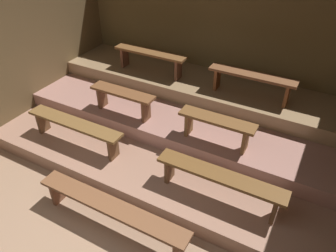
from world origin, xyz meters
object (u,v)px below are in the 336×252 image
Objects in this scene: bench_lower_left at (75,126)px; bench_upper_right at (252,79)px; bench_middle_left at (123,97)px; bench_floor_center at (111,209)px; bench_lower_right at (220,179)px; bench_upper_left at (150,56)px; bench_middle_right at (217,124)px.

bench_upper_right is (2.10, 1.85, 0.48)m from bench_lower_left.
bench_middle_left is 2.06m from bench_upper_right.
bench_floor_center is 1.49× the size of bench_upper_right.
bench_lower_left is 2.33m from bench_lower_right.
bench_upper_right is at bearing 31.96° from bench_middle_left.
bench_lower_left is at bearing -97.03° from bench_upper_left.
bench_floor_center is 1.36m from bench_lower_right.
bench_lower_left is at bearing -158.65° from bench_middle_right.
bench_upper_left is at bearing 148.04° from bench_middle_right.
bench_lower_right is 1.93m from bench_upper_right.
bench_middle_left is (-0.94, 1.64, 0.46)m from bench_floor_center.
bench_middle_left is 0.79× the size of bench_upper_right.
bench_upper_left is at bearing 180.00° from bench_upper_right.
bench_lower_right is 1.19× the size of bench_upper_left.
bench_upper_left is (-2.10, 1.85, 0.48)m from bench_lower_right.
bench_middle_right is (-0.36, 0.77, 0.22)m from bench_lower_right.
bench_lower_left is at bearing -138.61° from bench_upper_right.
bench_upper_left is (-1.08, 2.72, 0.71)m from bench_floor_center.
bench_lower_left is 1.93m from bench_upper_left.
bench_floor_center is 1.94m from bench_middle_left.
bench_upper_left is (0.23, 1.85, 0.48)m from bench_lower_left.
bench_middle_left is at bearing 119.88° from bench_floor_center.
bench_lower_right is 0.88m from bench_middle_right.
bench_middle_right is at bearing 21.35° from bench_lower_left.
bench_floor_center is 1.49× the size of bench_upper_left.
bench_upper_right reaches higher than bench_lower_left.
bench_middle_right is at bearing 68.01° from bench_floor_center.
bench_middle_left is 1.60m from bench_middle_right.
bench_middle_left reaches higher than bench_lower_right.
bench_lower_left is at bearing -115.39° from bench_middle_left.
bench_upper_right is (0.80, 2.72, 0.71)m from bench_floor_center.
bench_lower_left is 1.19× the size of bench_upper_left.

